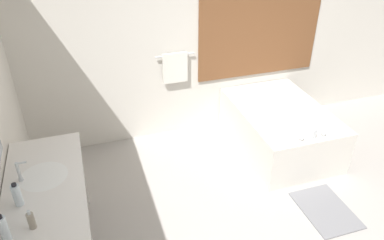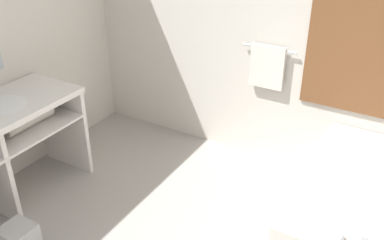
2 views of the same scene
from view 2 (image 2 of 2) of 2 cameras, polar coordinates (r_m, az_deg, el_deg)
name	(u,v)px [view 2 (image 2 of 2)]	position (r m, az deg, el deg)	size (l,w,h in m)	color
wall_back_with_blinds	(311,30)	(3.79, 15.61, 11.44)	(7.40, 0.13, 2.70)	silver
bathtub	(375,216)	(3.42, 23.18, -11.66)	(1.05, 1.54, 0.69)	silver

